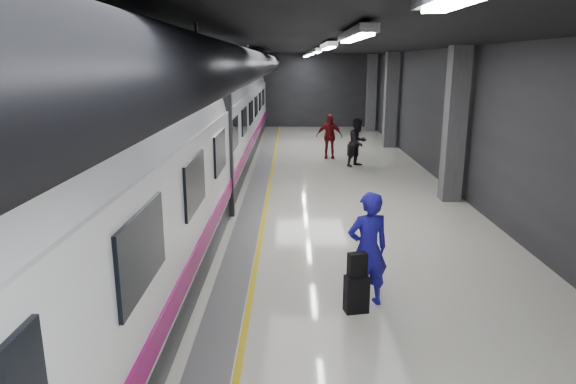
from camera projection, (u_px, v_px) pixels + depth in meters
ground at (300, 219)px, 13.60m from camera, size 40.00×40.00×0.00m
platform_hall at (289, 82)px, 13.65m from camera, size 10.02×40.02×4.51m
train at (173, 142)px, 13.10m from camera, size 3.05×38.00×4.05m
traveler_main at (368, 249)px, 8.58m from camera, size 0.83×0.65×2.00m
suitcase_main at (356, 294)px, 8.49m from camera, size 0.43×0.32×0.63m
shoulder_bag at (357, 265)px, 8.37m from camera, size 0.34×0.24×0.41m
traveler_far_a at (358, 142)px, 20.31m from camera, size 1.16×1.15×1.90m
traveler_far_b at (329, 136)px, 21.99m from camera, size 1.13×0.51×1.90m
suitcase_far at (352, 150)px, 22.72m from camera, size 0.38×0.30×0.50m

